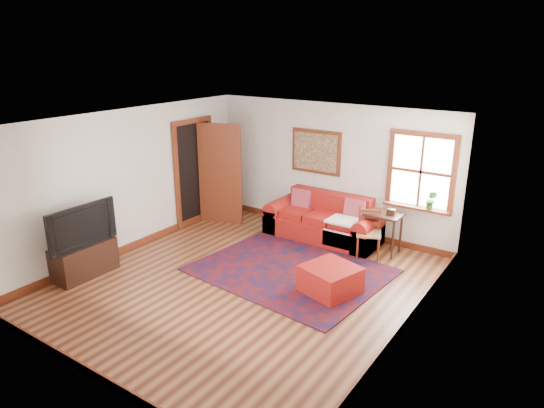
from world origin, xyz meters
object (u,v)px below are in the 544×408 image
Objects in this scene: red_ottoman at (330,280)px; red_leather_sofa at (324,224)px; side_table at (384,220)px; ladder_back_chair at (369,230)px; media_cabinet at (84,259)px.

red_leather_sofa is at bearing 137.90° from red_ottoman.
red_ottoman is 1.86m from side_table.
red_leather_sofa is 2.46× the size of ladder_back_chair.
red_leather_sofa reaches higher than side_table.
media_cabinet is (-3.58, -3.51, -0.34)m from side_table.
red_ottoman is 1.57m from ladder_back_chair.
red_ottoman is 0.98× the size of side_table.
ladder_back_chair is at bearing -119.30° from side_table.
ladder_back_chair is at bearing 43.39° from media_cabinet.
side_table is 0.34m from ladder_back_chair.
ladder_back_chair is (1.03, -0.30, 0.19)m from red_leather_sofa.
red_ottoman is at bearing -87.32° from ladder_back_chair.
media_cabinet is at bearing -135.56° from side_table.
media_cabinet is at bearing -137.23° from red_ottoman.
ladder_back_chair is (-0.15, -0.27, -0.14)m from side_table.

